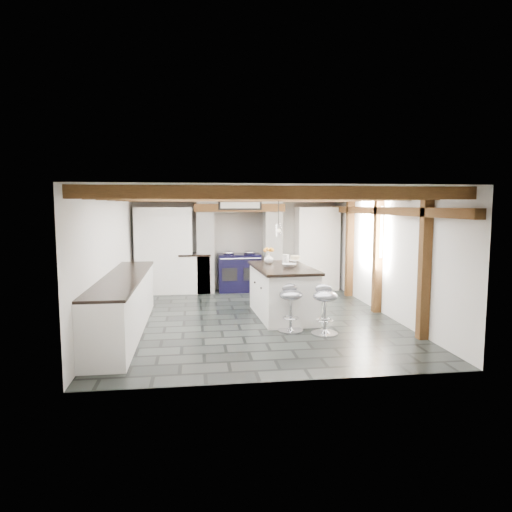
{
  "coord_description": "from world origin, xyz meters",
  "views": [
    {
      "loc": [
        -1.04,
        -8.06,
        2.07
      ],
      "look_at": [
        0.1,
        0.4,
        1.1
      ],
      "focal_mm": 32.0,
      "sensor_mm": 36.0,
      "label": 1
    }
  ],
  "objects": [
    {
      "name": "range_cooker",
      "position": [
        0.0,
        2.68,
        0.47
      ],
      "size": [
        1.0,
        0.63,
        0.99
      ],
      "color": "black",
      "rests_on": "ground"
    },
    {
      "name": "ground",
      "position": [
        0.0,
        0.0,
        0.0
      ],
      "size": [
        6.0,
        6.0,
        0.0
      ],
      "primitive_type": "plane",
      "color": "black",
      "rests_on": "ground"
    },
    {
      "name": "bar_stool_near",
      "position": [
        1.0,
        -1.16,
        0.49
      ],
      "size": [
        0.5,
        0.5,
        0.8
      ],
      "rotation": [
        0.0,
        0.0,
        -0.37
      ],
      "color": "silver",
      "rests_on": "ground"
    },
    {
      "name": "room_shell",
      "position": [
        -0.61,
        1.42,
        1.07
      ],
      "size": [
        6.0,
        6.03,
        6.0
      ],
      "color": "silver",
      "rests_on": "ground"
    },
    {
      "name": "kitchen_island",
      "position": [
        0.55,
        0.1,
        0.48
      ],
      "size": [
        1.08,
        1.94,
        1.25
      ],
      "rotation": [
        0.0,
        0.0,
        0.05
      ],
      "color": "white",
      "rests_on": "ground"
    },
    {
      "name": "bar_stool_far",
      "position": [
        0.49,
        -0.91,
        0.48
      ],
      "size": [
        0.43,
        0.43,
        0.77
      ],
      "rotation": [
        0.0,
        0.0,
        0.14
      ],
      "color": "silver",
      "rests_on": "ground"
    }
  ]
}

